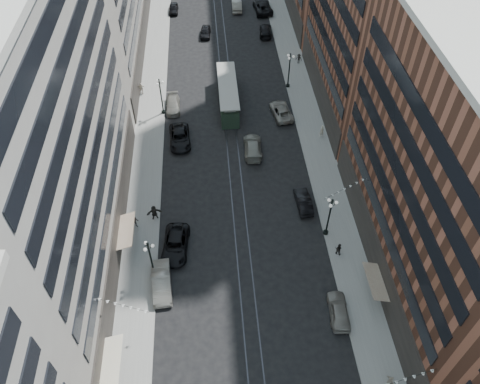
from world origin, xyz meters
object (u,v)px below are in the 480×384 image
object	(u,v)px
car_7	(180,138)
car_12	(266,31)
car_14	(237,5)
car_extra_0	(263,7)
car_2	(176,245)
pedestrian_9	(299,59)
pedestrian_7	(338,249)
pedestrian_2	(134,222)
car_8	(173,105)
car_13	(205,32)
pedestrian_4	(390,382)
car_9	(173,9)
car_11	(281,111)
lamppost_sw_far	(151,259)
pedestrian_8	(322,131)
car_4	(339,310)
car_extra_2	(162,282)
pedestrian_6	(141,88)
lamppost_se_far	(329,216)
car_extra_1	(253,147)
lamppost_sw_mid	(161,95)
car_10	(303,201)
streetcar	(228,95)
pedestrian_5	(154,212)

from	to	relation	value
car_7	car_12	distance (m)	30.99
car_14	car_extra_0	bearing A→B (deg)	169.06
car_2	pedestrian_9	world-z (taller)	pedestrian_9
car_12	pedestrian_7	xyz separation A→B (m)	(2.20, -46.79, 0.19)
pedestrian_2	car_8	distance (m)	21.84
car_2	pedestrian_7	world-z (taller)	pedestrian_7
car_13	car_14	distance (m)	11.14
pedestrian_4	car_9	bearing A→B (deg)	3.98
car_13	car_14	bearing A→B (deg)	62.06
car_11	pedestrian_7	xyz separation A→B (m)	(2.67, -24.07, 0.18)
lamppost_sw_far	car_11	xyz separation A→B (m)	(16.43, 25.33, -2.35)
pedestrian_8	pedestrian_4	bearing A→B (deg)	68.89
car_4	car_14	distance (m)	63.59
pedestrian_2	car_extra_2	distance (m)	8.44
pedestrian_4	car_14	size ratio (longest dim) A/B	0.36
car_4	pedestrian_7	world-z (taller)	pedestrian_7
pedestrian_4	car_14	distance (m)	70.87
pedestrian_6	car_extra_0	size ratio (longest dim) A/B	0.30
lamppost_se_far	car_8	bearing A→B (deg)	125.39
pedestrian_8	car_extra_1	size ratio (longest dim) A/B	0.32
car_4	pedestrian_2	distance (m)	23.41
lamppost_sw_mid	car_11	size ratio (longest dim) A/B	1.03
car_10	pedestrian_4	bearing A→B (deg)	97.02
pedestrian_4	car_12	distance (m)	60.87
pedestrian_6	car_10	bearing A→B (deg)	115.16
car_7	car_11	size ratio (longest dim) A/B	1.06
car_7	car_10	size ratio (longest dim) A/B	1.30
pedestrian_6	lamppost_sw_mid	bearing A→B (deg)	109.36
car_4	car_extra_2	bearing A→B (deg)	-11.04
car_2	pedestrian_6	distance (m)	29.05
pedestrian_2	pedestrian_6	bearing A→B (deg)	83.35
car_13	car_extra_0	xyz separation A→B (m)	(10.84, 8.26, 0.18)
streetcar	car_12	distance (m)	20.97
lamppost_sw_far	pedestrian_9	size ratio (longest dim) A/B	3.45
car_4	pedestrian_8	distance (m)	26.20
pedestrian_7	pedestrian_9	size ratio (longest dim) A/B	0.97
car_13	car_extra_1	size ratio (longest dim) A/B	0.75
pedestrian_2	pedestrian_4	xyz separation A→B (m)	(22.73, -19.24, -0.04)
lamppost_sw_far	lamppost_se_far	xyz separation A→B (m)	(18.40, 4.00, 0.00)
car_4	pedestrian_2	size ratio (longest dim) A/B	2.34
car_7	car_14	xyz separation A→B (m)	(10.24, 37.06, 0.04)
pedestrian_5	pedestrian_6	xyz separation A→B (m)	(-3.00, 24.12, 0.01)
lamppost_se_far	car_11	distance (m)	21.55
streetcar	pedestrian_4	world-z (taller)	streetcar
car_12	car_14	bearing A→B (deg)	-60.06
lamppost_sw_far	streetcar	size ratio (longest dim) A/B	0.47
lamppost_sw_far	car_2	size ratio (longest dim) A/B	0.98
pedestrian_8	car_extra_2	size ratio (longest dim) A/B	0.34
lamppost_sw_far	pedestrian_4	distance (m)	24.08
streetcar	car_7	size ratio (longest dim) A/B	2.08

